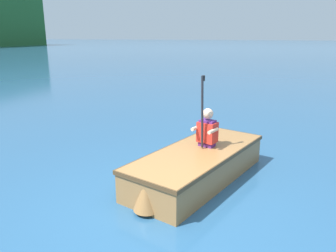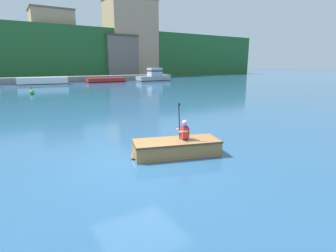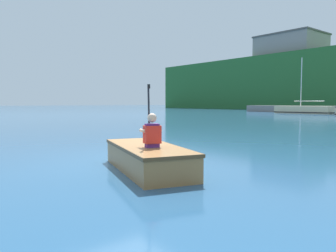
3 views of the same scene
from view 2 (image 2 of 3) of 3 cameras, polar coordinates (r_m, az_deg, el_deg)
name	(u,v)px [view 2 (image 2 of 3)]	position (r m, az deg, el deg)	size (l,w,h in m)	color
ground_plane	(138,160)	(7.88, -6.52, -7.41)	(300.00, 300.00, 0.00)	#28567F
shoreline_ridge	(17,53)	(66.15, -30.09, 13.62)	(120.00, 20.00, 10.31)	#28602D
waterfront_office_block_center	(54,44)	(61.71, -23.59, 15.97)	(8.37, 6.66, 13.60)	tan
waterfront_apartment_right	(114,57)	(65.21, -11.57, 14.58)	(7.38, 11.74, 9.07)	#75665B
waterfront_tower_far	(131,39)	(65.54, -8.09, 18.27)	(11.08, 8.02, 17.22)	tan
marina_dock	(28,80)	(44.36, -28.16, 8.73)	(48.59, 2.40, 0.90)	slate
moored_boat_dock_west_end	(154,77)	(44.43, -3.11, 10.70)	(5.62, 2.13, 2.22)	#9EA3A8
moored_boat_dock_west_inner	(43,81)	(39.78, -25.52, 8.75)	(6.50, 2.98, 1.09)	white
moored_boat_dock_center_far	(106,80)	(43.01, -13.38, 9.66)	(5.95, 2.27, 0.70)	red
rowboat_foreground	(175,147)	(8.18, 1.56, -4.53)	(2.87, 1.79, 0.48)	#A3703D
person_paddler	(184,131)	(8.13, 3.59, -1.06)	(0.41, 0.42, 1.15)	#592672
channel_buoy	(32,92)	(27.79, -27.52, 6.52)	(0.44, 0.44, 0.72)	green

